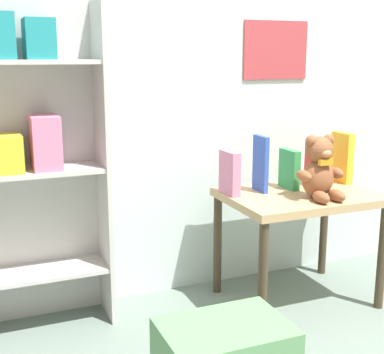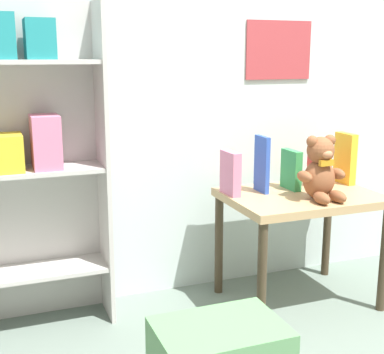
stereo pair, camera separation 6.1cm
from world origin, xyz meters
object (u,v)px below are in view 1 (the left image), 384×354
at_px(display_table, 299,208).
at_px(book_standing_yellow, 342,157).
at_px(teddy_bear, 320,170).
at_px(book_standing_green, 289,169).
at_px(bookshelf_side, 26,151).
at_px(book_standing_blue, 261,164).
at_px(book_standing_red, 316,164).
at_px(book_standing_pink, 230,173).

bearing_deg(display_table, book_standing_yellow, 19.03).
height_order(teddy_bear, book_standing_green, teddy_bear).
bearing_deg(book_standing_yellow, book_standing_green, -178.16).
xyz_separation_m(bookshelf_side, book_standing_green, (1.16, -0.14, -0.14)).
bearing_deg(display_table, teddy_bear, -78.35).
xyz_separation_m(book_standing_blue, book_standing_red, (0.31, 0.00, -0.03)).
relative_size(book_standing_blue, book_standing_yellow, 1.05).
distance_m(bookshelf_side, display_table, 1.22).
xyz_separation_m(display_table, book_standing_red, (0.15, 0.10, 0.17)).
relative_size(book_standing_blue, book_standing_green, 1.40).
height_order(book_standing_red, book_standing_yellow, book_standing_yellow).
height_order(teddy_bear, book_standing_red, teddy_bear).
xyz_separation_m(display_table, book_standing_blue, (-0.15, 0.10, 0.20)).
xyz_separation_m(display_table, book_standing_yellow, (0.31, 0.11, 0.19)).
relative_size(teddy_bear, book_standing_red, 1.38).
distance_m(book_standing_blue, book_standing_yellow, 0.46).
bearing_deg(book_standing_green, bookshelf_side, 172.78).
distance_m(teddy_bear, book_standing_yellow, 0.36).
bearing_deg(book_standing_red, book_standing_green, -177.11).
bearing_deg(teddy_bear, book_standing_green, 96.34).
distance_m(book_standing_pink, book_standing_blue, 0.16).
height_order(book_standing_blue, book_standing_red, book_standing_blue).
relative_size(book_standing_blue, book_standing_red, 1.27).
relative_size(bookshelf_side, book_standing_pink, 6.91).
xyz_separation_m(book_standing_pink, book_standing_blue, (0.15, -0.01, 0.03)).
distance_m(display_table, book_standing_red, 0.25).
distance_m(teddy_bear, book_standing_blue, 0.27).
distance_m(bookshelf_side, book_standing_pink, 0.87).
distance_m(teddy_bear, book_standing_pink, 0.39).
height_order(bookshelf_side, book_standing_pink, bookshelf_side).
distance_m(bookshelf_side, book_standing_red, 1.33).
relative_size(display_table, book_standing_yellow, 2.75).
distance_m(display_table, book_standing_green, 0.19).
height_order(display_table, book_standing_red, book_standing_red).
relative_size(teddy_bear, book_standing_pink, 1.43).
distance_m(book_standing_green, book_standing_red, 0.15).
bearing_deg(teddy_bear, book_standing_red, 57.90).
distance_m(bookshelf_side, book_standing_yellow, 1.48).
xyz_separation_m(teddy_bear, book_standing_blue, (-0.18, 0.20, 0.00)).
relative_size(book_standing_pink, book_standing_green, 1.06).
xyz_separation_m(teddy_bear, book_standing_pink, (-0.33, 0.21, -0.03)).
bearing_deg(book_standing_blue, display_table, -31.50).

